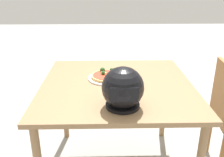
{
  "coord_description": "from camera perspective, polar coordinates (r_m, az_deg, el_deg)",
  "views": [
    {
      "loc": [
        0.07,
        1.66,
        1.49
      ],
      "look_at": [
        0.03,
        -0.05,
        0.8
      ],
      "focal_mm": 40.32,
      "sensor_mm": 36.0,
      "label": 1
    }
  ],
  "objects": [
    {
      "name": "motorcycle_helmet",
      "position": [
        1.44,
        2.48,
        -2.3
      ],
      "size": [
        0.25,
        0.25,
        0.25
      ],
      "color": "black",
      "rests_on": "dining_table"
    },
    {
      "name": "pizza_plate",
      "position": [
        1.89,
        -1.05,
        0.12
      ],
      "size": [
        0.29,
        0.29,
        0.01
      ],
      "primitive_type": "cylinder",
      "color": "white",
      "rests_on": "dining_table"
    },
    {
      "name": "pizza",
      "position": [
        1.89,
        -0.97,
        0.73
      ],
      "size": [
        0.25,
        0.25,
        0.05
      ],
      "color": "tan",
      "rests_on": "pizza_plate"
    },
    {
      "name": "dining_table",
      "position": [
        1.84,
        1.08,
        -3.52
      ],
      "size": [
        1.08,
        1.07,
        0.78
      ],
      "color": "olive",
      "rests_on": "ground"
    }
  ]
}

